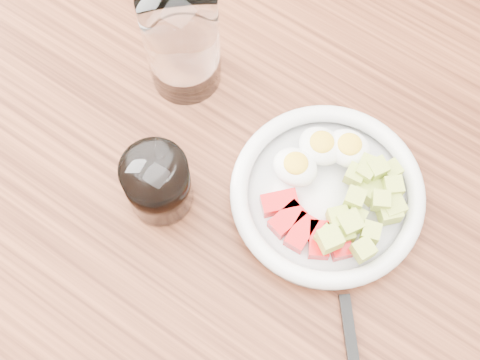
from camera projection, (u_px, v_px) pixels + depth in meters
ground at (241, 312)px, 1.53m from camera, size 4.00×4.00×0.00m
dining_table at (242, 225)px, 0.90m from camera, size 1.50×0.90×0.77m
bowl at (329, 192)px, 0.79m from camera, size 0.23×0.23×0.06m
fork at (353, 359)px, 0.74m from camera, size 0.13×0.16×0.01m
water_glass at (182, 40)px, 0.80m from camera, size 0.09×0.09×0.16m
coffee_glass at (158, 184)px, 0.77m from camera, size 0.08×0.08×0.09m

